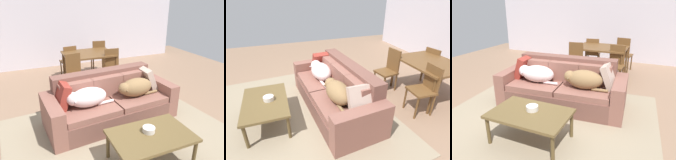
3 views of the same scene
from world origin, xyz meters
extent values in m
plane|color=#8D6D54|center=(0.00, 0.00, 0.00)|extent=(10.00, 10.00, 0.00)
cube|color=silver|center=(0.00, 4.00, 1.35)|extent=(8.00, 0.12, 2.70)
cube|color=gray|center=(0.11, -0.57, 0.01)|extent=(3.85, 3.66, 0.01)
cube|color=brown|center=(0.11, 0.21, 0.17)|extent=(1.98, 1.10, 0.34)
cube|color=brown|center=(-0.36, 0.17, 0.39)|extent=(1.00, 0.98, 0.10)
cube|color=brown|center=(0.58, 0.25, 0.39)|extent=(1.00, 0.98, 0.10)
cube|color=brown|center=(0.08, 0.56, 0.66)|extent=(1.92, 0.40, 0.43)
cube|color=brown|center=(-0.49, 0.32, 0.63)|extent=(0.59, 0.21, 0.36)
cube|color=brown|center=(0.10, 0.37, 0.63)|extent=(0.59, 0.21, 0.36)
cube|color=brown|center=(0.68, 0.42, 0.63)|extent=(0.59, 0.21, 0.36)
cube|color=brown|center=(-0.94, 0.12, 0.31)|extent=(0.29, 0.96, 0.62)
cube|color=brown|center=(1.16, 0.30, 0.31)|extent=(0.29, 0.96, 0.62)
ellipsoid|color=silver|center=(-0.34, 0.11, 0.60)|extent=(0.66, 0.42, 0.31)
sphere|color=silver|center=(-0.61, 0.07, 0.64)|extent=(0.22, 0.22, 0.22)
cone|color=#AB9796|center=(-0.60, -0.03, 0.63)|extent=(0.11, 0.13, 0.10)
cylinder|color=silver|center=(-0.05, 0.06, 0.48)|extent=(0.29, 0.07, 0.05)
ellipsoid|color=olive|center=(0.57, 0.15, 0.61)|extent=(0.65, 0.40, 0.33)
sphere|color=olive|center=(0.31, 0.11, 0.65)|extent=(0.20, 0.20, 0.20)
cone|color=brown|center=(0.32, 0.02, 0.64)|extent=(0.10, 0.12, 0.09)
cylinder|color=olive|center=(0.86, 0.10, 0.48)|extent=(0.28, 0.07, 0.05)
cube|color=maroon|center=(-0.75, 0.25, 0.64)|extent=(0.29, 0.45, 0.45)
cube|color=#BCA190|center=(0.95, 0.40, 0.64)|extent=(0.27, 0.44, 0.45)
cube|color=brown|center=(0.17, -0.99, 0.44)|extent=(1.09, 0.71, 0.04)
cylinder|color=brown|center=(0.67, -1.29, 0.21)|extent=(0.05, 0.05, 0.42)
cylinder|color=brown|center=(-0.32, -0.69, 0.21)|extent=(0.05, 0.05, 0.42)
cylinder|color=brown|center=(0.67, -0.69, 0.21)|extent=(0.05, 0.05, 0.42)
cylinder|color=silver|center=(0.17, -0.93, 0.49)|extent=(0.17, 0.17, 0.07)
cube|color=brown|center=(0.33, 2.26, 0.75)|extent=(1.26, 0.99, 0.04)
cylinder|color=#55381C|center=(-0.25, 1.82, 0.36)|extent=(0.05, 0.05, 0.73)
cylinder|color=#55381C|center=(0.91, 1.82, 0.36)|extent=(0.05, 0.05, 0.73)
cylinder|color=#55381C|center=(-0.25, 2.71, 0.36)|extent=(0.05, 0.05, 0.73)
cylinder|color=#55381C|center=(0.91, 2.71, 0.36)|extent=(0.05, 0.05, 0.73)
cube|color=brown|center=(-0.18, 1.57, 0.43)|extent=(0.45, 0.45, 0.04)
cube|color=brown|center=(-0.20, 1.74, 0.69)|extent=(0.36, 0.08, 0.49)
cylinder|color=brown|center=(-0.32, 1.37, 0.20)|extent=(0.04, 0.04, 0.41)
cylinder|color=brown|center=(0.02, 1.42, 0.20)|extent=(0.04, 0.04, 0.41)
cylinder|color=brown|center=(-0.37, 1.71, 0.20)|extent=(0.04, 0.04, 0.41)
cylinder|color=brown|center=(-0.03, 1.76, 0.20)|extent=(0.04, 0.04, 0.41)
cube|color=brown|center=(0.79, 1.66, 0.46)|extent=(0.43, 0.43, 0.04)
cube|color=brown|center=(0.81, 1.84, 0.71)|extent=(0.36, 0.06, 0.45)
cylinder|color=brown|center=(0.61, 1.51, 0.22)|extent=(0.04, 0.04, 0.44)
cylinder|color=brown|center=(0.95, 1.48, 0.22)|extent=(0.04, 0.04, 0.44)
cylinder|color=brown|center=(0.64, 1.85, 0.22)|extent=(0.04, 0.04, 0.44)
cylinder|color=brown|center=(0.98, 1.82, 0.22)|extent=(0.04, 0.04, 0.44)
cube|color=brown|center=(-0.08, 2.87, 0.43)|extent=(0.45, 0.45, 0.04)
cube|color=brown|center=(-0.06, 2.69, 0.67)|extent=(0.36, 0.09, 0.44)
cylinder|color=brown|center=(0.06, 3.06, 0.20)|extent=(0.04, 0.04, 0.41)
cylinder|color=brown|center=(-0.28, 3.01, 0.20)|extent=(0.04, 0.04, 0.41)
cylinder|color=brown|center=(0.11, 2.72, 0.20)|extent=(0.04, 0.04, 0.41)
cylinder|color=brown|center=(-0.23, 2.67, 0.20)|extent=(0.04, 0.04, 0.41)
cube|color=brown|center=(0.82, 2.93, 0.45)|extent=(0.45, 0.45, 0.04)
cube|color=brown|center=(0.79, 2.75, 0.71)|extent=(0.36, 0.09, 0.49)
cylinder|color=brown|center=(1.01, 3.07, 0.21)|extent=(0.04, 0.04, 0.43)
cylinder|color=brown|center=(0.68, 3.12, 0.21)|extent=(0.04, 0.04, 0.43)
cylinder|color=brown|center=(0.96, 2.74, 0.21)|extent=(0.04, 0.04, 0.43)
cylinder|color=brown|center=(0.63, 2.79, 0.21)|extent=(0.04, 0.04, 0.43)
camera|label=1|loc=(-1.23, -2.98, 2.17)|focal=34.60mm
camera|label=2|loc=(2.93, -0.71, 2.11)|focal=28.98mm
camera|label=3|loc=(1.65, -3.16, 1.89)|focal=34.17mm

